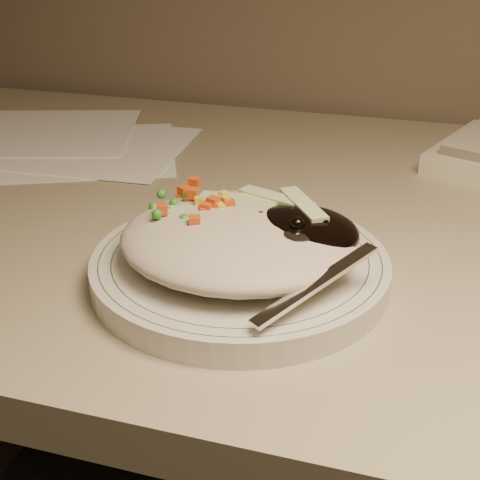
# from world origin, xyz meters

# --- Properties ---
(desk) EXTENTS (1.40, 0.70, 0.74)m
(desk) POSITION_xyz_m (0.00, 1.38, 0.54)
(desk) COLOR gray
(desk) RESTS_ON ground
(plate) EXTENTS (0.25, 0.25, 0.02)m
(plate) POSITION_xyz_m (-0.06, 1.22, 0.75)
(plate) COLOR silver
(plate) RESTS_ON desk
(plate_rim) EXTENTS (0.23, 0.23, 0.00)m
(plate_rim) POSITION_xyz_m (-0.06, 1.22, 0.76)
(plate_rim) COLOR #144723
(plate_rim) RESTS_ON plate
(meal) EXTENTS (0.21, 0.19, 0.05)m
(meal) POSITION_xyz_m (-0.05, 1.21, 0.78)
(meal) COLOR #B8AD95
(meal) RESTS_ON plate
(papers) EXTENTS (0.44, 0.36, 0.00)m
(papers) POSITION_xyz_m (-0.40, 1.48, 0.74)
(papers) COLOR white
(papers) RESTS_ON desk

